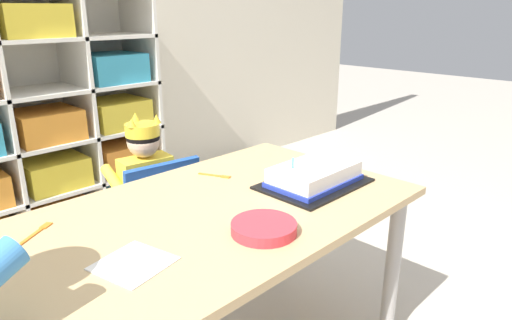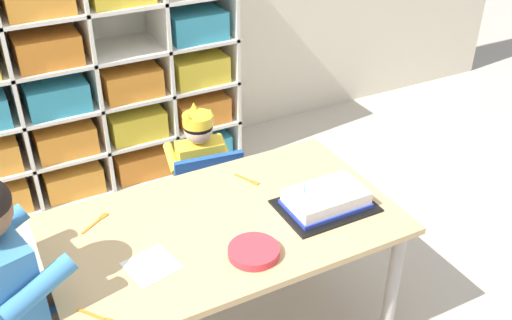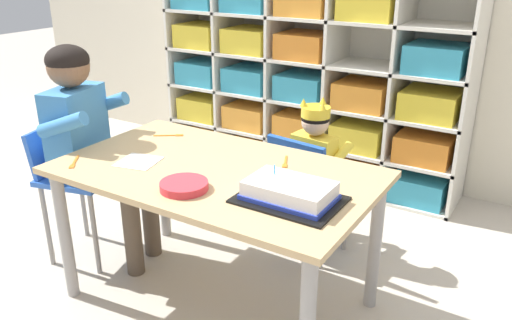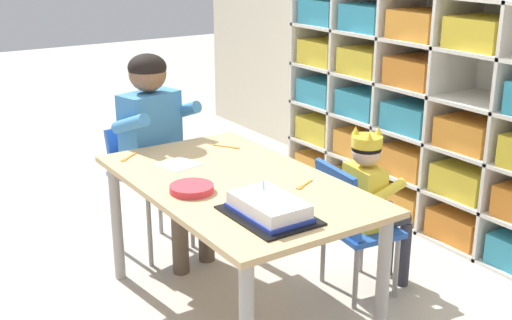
{
  "view_description": "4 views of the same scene",
  "coord_description": "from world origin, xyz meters",
  "px_view_note": "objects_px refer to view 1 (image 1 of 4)",
  "views": [
    {
      "loc": [
        -0.78,
        -0.97,
        1.21
      ],
      "look_at": [
        0.21,
        0.01,
        0.74
      ],
      "focal_mm": 31.7,
      "sensor_mm": 36.0,
      "label": 1
    },
    {
      "loc": [
        -0.7,
        -1.6,
        1.98
      ],
      "look_at": [
        0.15,
        0.02,
        0.85
      ],
      "focal_mm": 41.25,
      "sensor_mm": 36.0,
      "label": 2
    },
    {
      "loc": [
        1.16,
        -1.56,
        1.45
      ],
      "look_at": [
        0.23,
        -0.05,
        0.74
      ],
      "focal_mm": 36.64,
      "sensor_mm": 36.0,
      "label": 3
    },
    {
      "loc": [
        2.23,
        -1.37,
        1.61
      ],
      "look_at": [
        0.13,
        0.02,
        0.76
      ],
      "focal_mm": 46.15,
      "sensor_mm": 36.0,
      "label": 4
    }
  ],
  "objects_px": {
    "classroom_chair_blue": "(156,219)",
    "fork_near_cake_tray": "(36,233)",
    "activity_table": "(210,234)",
    "child_with_crown": "(143,184)",
    "birthday_cake_on_tray": "(314,176)",
    "paper_plate_stack": "(264,228)",
    "fork_beside_plate_stack": "(217,176)"
  },
  "relations": [
    {
      "from": "fork_near_cake_tray",
      "to": "activity_table",
      "type": "bearing_deg",
      "value": 118.05
    },
    {
      "from": "fork_beside_plate_stack",
      "to": "classroom_chair_blue",
      "type": "bearing_deg",
      "value": -14.43
    },
    {
      "from": "fork_beside_plate_stack",
      "to": "fork_near_cake_tray",
      "type": "xyz_separation_m",
      "value": [
        -0.63,
        0.01,
        -0.0
      ]
    },
    {
      "from": "child_with_crown",
      "to": "classroom_chair_blue",
      "type": "bearing_deg",
      "value": 90.68
    },
    {
      "from": "child_with_crown",
      "to": "fork_near_cake_tray",
      "type": "height_order",
      "value": "child_with_crown"
    },
    {
      "from": "activity_table",
      "to": "classroom_chair_blue",
      "type": "relative_size",
      "value": 2.01
    },
    {
      "from": "child_with_crown",
      "to": "birthday_cake_on_tray",
      "type": "distance_m",
      "value": 0.79
    },
    {
      "from": "paper_plate_stack",
      "to": "fork_beside_plate_stack",
      "type": "height_order",
      "value": "paper_plate_stack"
    },
    {
      "from": "child_with_crown",
      "to": "paper_plate_stack",
      "type": "height_order",
      "value": "child_with_crown"
    },
    {
      "from": "fork_beside_plate_stack",
      "to": "fork_near_cake_tray",
      "type": "height_order",
      "value": "same"
    },
    {
      "from": "child_with_crown",
      "to": "paper_plate_stack",
      "type": "xyz_separation_m",
      "value": [
        -0.14,
        -0.86,
        0.15
      ]
    },
    {
      "from": "activity_table",
      "to": "birthday_cake_on_tray",
      "type": "relative_size",
      "value": 3.54
    },
    {
      "from": "fork_near_cake_tray",
      "to": "birthday_cake_on_tray",
      "type": "bearing_deg",
      "value": 124.32
    },
    {
      "from": "classroom_chair_blue",
      "to": "fork_near_cake_tray",
      "type": "height_order",
      "value": "classroom_chair_blue"
    },
    {
      "from": "paper_plate_stack",
      "to": "fork_near_cake_tray",
      "type": "height_order",
      "value": "paper_plate_stack"
    },
    {
      "from": "activity_table",
      "to": "fork_beside_plate_stack",
      "type": "height_order",
      "value": "fork_beside_plate_stack"
    },
    {
      "from": "classroom_chair_blue",
      "to": "paper_plate_stack",
      "type": "bearing_deg",
      "value": 87.48
    },
    {
      "from": "child_with_crown",
      "to": "birthday_cake_on_tray",
      "type": "height_order",
      "value": "child_with_crown"
    },
    {
      "from": "child_with_crown",
      "to": "fork_near_cake_tray",
      "type": "bearing_deg",
      "value": 43.58
    },
    {
      "from": "child_with_crown",
      "to": "fork_near_cake_tray",
      "type": "xyz_separation_m",
      "value": [
        -0.58,
        -0.42,
        0.14
      ]
    },
    {
      "from": "birthday_cake_on_tray",
      "to": "paper_plate_stack",
      "type": "relative_size",
      "value": 2.02
    },
    {
      "from": "classroom_chair_blue",
      "to": "fork_beside_plate_stack",
      "type": "height_order",
      "value": "classroom_chair_blue"
    },
    {
      "from": "classroom_chair_blue",
      "to": "child_with_crown",
      "type": "xyz_separation_m",
      "value": [
        0.01,
        0.11,
        0.12
      ]
    },
    {
      "from": "classroom_chair_blue",
      "to": "fork_near_cake_tray",
      "type": "relative_size",
      "value": 5.2
    },
    {
      "from": "classroom_chair_blue",
      "to": "fork_near_cake_tray",
      "type": "xyz_separation_m",
      "value": [
        -0.57,
        -0.32,
        0.26
      ]
    },
    {
      "from": "child_with_crown",
      "to": "fork_beside_plate_stack",
      "type": "height_order",
      "value": "child_with_crown"
    },
    {
      "from": "paper_plate_stack",
      "to": "fork_beside_plate_stack",
      "type": "xyz_separation_m",
      "value": [
        0.19,
        0.42,
        -0.01
      ]
    },
    {
      "from": "birthday_cake_on_tray",
      "to": "child_with_crown",
      "type": "bearing_deg",
      "value": 107.39
    },
    {
      "from": "classroom_chair_blue",
      "to": "fork_near_cake_tray",
      "type": "bearing_deg",
      "value": 36.56
    },
    {
      "from": "paper_plate_stack",
      "to": "fork_beside_plate_stack",
      "type": "distance_m",
      "value": 0.47
    },
    {
      "from": "classroom_chair_blue",
      "to": "paper_plate_stack",
      "type": "xyz_separation_m",
      "value": [
        -0.13,
        -0.75,
        0.28
      ]
    },
    {
      "from": "activity_table",
      "to": "fork_near_cake_tray",
      "type": "xyz_separation_m",
      "value": [
        -0.42,
        0.22,
        0.08
      ]
    }
  ]
}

